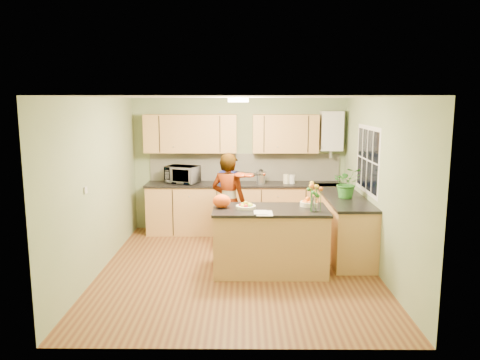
{
  "coord_description": "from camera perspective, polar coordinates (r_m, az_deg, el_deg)",
  "views": [
    {
      "loc": [
        0.08,
        -6.57,
        2.46
      ],
      "look_at": [
        0.02,
        0.5,
        1.25
      ],
      "focal_mm": 35.0,
      "sensor_mm": 36.0,
      "label": 1
    }
  ],
  "objects": [
    {
      "name": "wall_right",
      "position": [
        6.95,
        16.48,
        -0.7
      ],
      "size": [
        0.02,
        4.5,
        2.5
      ],
      "primitive_type": "cube",
      "color": "gray",
      "rests_on": "floor"
    },
    {
      "name": "papers",
      "position": [
        6.38,
        2.98,
        -4.05
      ],
      "size": [
        0.22,
        0.3,
        0.01
      ],
      "primitive_type": "cube",
      "color": "white",
      "rests_on": "peninsula_island"
    },
    {
      "name": "potted_plant",
      "position": [
        7.5,
        12.92,
        -0.32
      ],
      "size": [
        0.44,
        0.39,
        0.49
      ],
      "primitive_type": "imported",
      "rotation": [
        0.0,
        0.0,
        -0.01
      ],
      "color": "#2D7326",
      "rests_on": "right_counter"
    },
    {
      "name": "fruit_dish",
      "position": [
        6.66,
        0.72,
        -3.15
      ],
      "size": [
        0.28,
        0.28,
        0.1
      ],
      "color": "beige",
      "rests_on": "peninsula_island"
    },
    {
      "name": "wall_back",
      "position": [
        8.9,
        -0.07,
        1.91
      ],
      "size": [
        4.0,
        0.02,
        2.5
      ],
      "primitive_type": "cube",
      "color": "gray",
      "rests_on": "floor"
    },
    {
      "name": "orange_bag",
      "position": [
        6.7,
        -2.25,
        -2.58
      ],
      "size": [
        0.32,
        0.3,
        0.19
      ],
      "primitive_type": "ellipsoid",
      "rotation": [
        0.0,
        0.0,
        0.42
      ],
      "color": "#E85013",
      "rests_on": "peninsula_island"
    },
    {
      "name": "jar_white",
      "position": [
        8.67,
        6.39,
        0.1
      ],
      "size": [
        0.13,
        0.13,
        0.16
      ],
      "primitive_type": "cylinder",
      "rotation": [
        0.0,
        0.0,
        -0.22
      ],
      "color": "silver",
      "rests_on": "back_counter"
    },
    {
      "name": "microwave",
      "position": [
        8.73,
        -7.02,
        0.67
      ],
      "size": [
        0.68,
        0.57,
        0.32
      ],
      "primitive_type": "imported",
      "rotation": [
        0.0,
        0.0,
        -0.37
      ],
      "color": "silver",
      "rests_on": "back_counter"
    },
    {
      "name": "flower_vase",
      "position": [
        6.5,
        9.13,
        -1.23
      ],
      "size": [
        0.25,
        0.25,
        0.45
      ],
      "rotation": [
        0.0,
        0.0,
        -0.39
      ],
      "color": "silver",
      "rests_on": "peninsula_island"
    },
    {
      "name": "blue_box",
      "position": [
        8.6,
        -1.45,
        0.31
      ],
      "size": [
        0.33,
        0.28,
        0.23
      ],
      "primitive_type": "cube",
      "rotation": [
        0.0,
        0.0,
        -0.28
      ],
      "color": "navy",
      "rests_on": "back_counter"
    },
    {
      "name": "ceiling",
      "position": [
        6.57,
        -0.25,
        10.07
      ],
      "size": [
        4.0,
        4.5,
        0.02
      ],
      "primitive_type": "cube",
      "color": "white",
      "rests_on": "wall_back"
    },
    {
      "name": "violinist",
      "position": [
        7.58,
        -1.39,
        -2.79
      ],
      "size": [
        0.7,
        0.6,
        1.63
      ],
      "primitive_type": "imported",
      "rotation": [
        0.0,
        0.0,
        2.71
      ],
      "color": "#DCA787",
      "rests_on": "floor"
    },
    {
      "name": "light_switch",
      "position": [
        6.42,
        -18.31,
        -1.18
      ],
      "size": [
        0.02,
        0.09,
        0.09
      ],
      "primitive_type": "cube",
      "color": "silver",
      "rests_on": "wall_left"
    },
    {
      "name": "window_right",
      "position": [
        7.48,
        15.28,
        2.39
      ],
      "size": [
        0.01,
        1.3,
        1.05
      ],
      "color": "silver",
      "rests_on": "wall_right"
    },
    {
      "name": "wall_front",
      "position": [
        4.49,
        -0.57,
        -5.9
      ],
      "size": [
        4.0,
        0.02,
        2.5
      ],
      "primitive_type": "cube",
      "color": "gray",
      "rests_on": "floor"
    },
    {
      "name": "violin",
      "position": [
        7.27,
        0.12,
        0.6
      ],
      "size": [
        0.62,
        0.54,
        0.16
      ],
      "primitive_type": null,
      "rotation": [
        0.17,
        0.0,
        -0.61
      ],
      "color": "#4B1104",
      "rests_on": "violinist"
    },
    {
      "name": "ceiling_lamp",
      "position": [
        6.87,
        -0.22,
        9.73
      ],
      "size": [
        0.3,
        0.3,
        0.07
      ],
      "color": "#FFEABF",
      "rests_on": "ceiling"
    },
    {
      "name": "boiler",
      "position": [
        8.83,
        11.07,
        5.88
      ],
      "size": [
        0.4,
        0.3,
        0.86
      ],
      "color": "silver",
      "rests_on": "wall_back"
    },
    {
      "name": "upper_cabinets",
      "position": [
        8.68,
        -1.25,
        5.68
      ],
      "size": [
        3.2,
        0.34,
        0.7
      ],
      "color": "tan",
      "rests_on": "wall_back"
    },
    {
      "name": "right_counter",
      "position": [
        7.85,
        12.39,
        -5.18
      ],
      "size": [
        0.62,
        2.24,
        0.94
      ],
      "color": "tan",
      "rests_on": "floor"
    },
    {
      "name": "splashback",
      "position": [
        8.9,
        0.57,
        1.57
      ],
      "size": [
        3.6,
        0.02,
        0.52
      ],
      "primitive_type": "cube",
      "color": "beige",
      "rests_on": "back_counter"
    },
    {
      "name": "wall_left",
      "position": [
        7.0,
        -16.85,
        -0.66
      ],
      "size": [
        0.02,
        4.5,
        2.5
      ],
      "primitive_type": "cube",
      "color": "gray",
      "rests_on": "floor"
    },
    {
      "name": "peninsula_island",
      "position": [
        6.8,
        3.68,
        -7.32
      ],
      "size": [
        1.63,
        0.84,
        0.94
      ],
      "color": "tan",
      "rests_on": "floor"
    },
    {
      "name": "floor",
      "position": [
        7.02,
        -0.23,
        -10.8
      ],
      "size": [
        4.5,
        4.5,
        0.0
      ],
      "primitive_type": "plane",
      "color": "#5C301A",
      "rests_on": "ground"
    },
    {
      "name": "kettle",
      "position": [
        8.6,
        2.56,
        0.39
      ],
      "size": [
        0.17,
        0.17,
        0.31
      ],
      "rotation": [
        0.0,
        0.0,
        0.4
      ],
      "color": "#B8B8BD",
      "rests_on": "back_counter"
    },
    {
      "name": "orange_bowl",
      "position": [
        6.87,
        8.25,
        -2.73
      ],
      "size": [
        0.23,
        0.23,
        0.13
      ],
      "color": "beige",
      "rests_on": "peninsula_island"
    },
    {
      "name": "jar_cream",
      "position": [
        8.68,
        5.65,
        0.14
      ],
      "size": [
        0.13,
        0.13,
        0.17
      ],
      "primitive_type": "cylinder",
      "rotation": [
        0.0,
        0.0,
        0.21
      ],
      "color": "beige",
      "rests_on": "back_counter"
    },
    {
      "name": "back_counter",
      "position": [
        8.75,
        0.57,
        -3.42
      ],
      "size": [
        3.64,
        0.62,
        0.94
      ],
      "color": "tan",
      "rests_on": "floor"
    }
  ]
}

